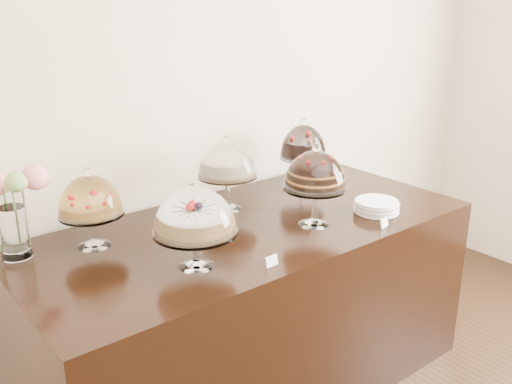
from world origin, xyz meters
TOP-DOWN VIEW (x-y plane):
  - wall_back at (0.00, 3.00)m, footprint 5.00×0.04m
  - display_counter at (0.08, 2.45)m, footprint 2.20×1.00m
  - cake_stand_sugar_sponge at (-0.36, 2.24)m, footprint 0.34×0.34m
  - cake_stand_choco_layer at (0.32, 2.26)m, footprint 0.30×0.30m
  - cake_stand_cheesecake at (0.13, 2.69)m, footprint 0.30×0.30m
  - cake_stand_dark_choco at (0.67, 2.71)m, footprint 0.27×0.27m
  - cake_stand_fruit_tart at (-0.60, 2.69)m, footprint 0.28×0.28m
  - flower_vase at (-0.89, 2.79)m, footprint 0.33×0.29m
  - plate_stack at (0.68, 2.18)m, footprint 0.22×0.22m
  - price_card_left at (-0.12, 2.05)m, footprint 0.06×0.02m
  - price_card_right at (0.56, 2.03)m, footprint 0.06×0.03m

SIDE VIEW (x-z plane):
  - display_counter at x=0.08m, z-range 0.00..0.90m
  - price_card_left at x=-0.12m, z-range 0.90..0.94m
  - price_card_right at x=0.56m, z-range 0.90..0.94m
  - plate_stack at x=0.68m, z-range 0.90..0.96m
  - cake_stand_fruit_tart at x=-0.60m, z-range 0.94..1.29m
  - cake_stand_sugar_sponge at x=-0.36m, z-range 0.94..1.31m
  - flower_vase at x=-0.89m, z-range 0.93..1.34m
  - cake_stand_cheesecake at x=0.13m, z-range 0.95..1.34m
  - cake_stand_dark_choco at x=0.67m, z-range 0.95..1.34m
  - cake_stand_choco_layer at x=0.32m, z-range 0.96..1.36m
  - wall_back at x=0.00m, z-range 0.00..3.00m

